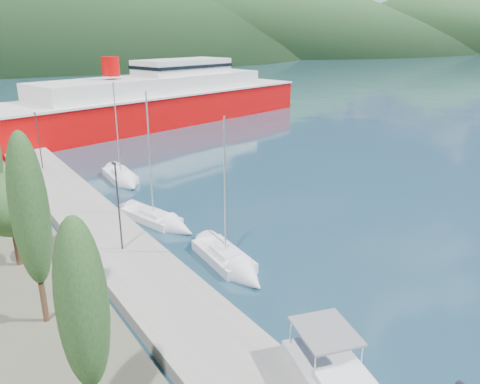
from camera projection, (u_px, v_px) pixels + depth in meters
ground at (9, 94)px, 119.42m from camera, size 1400.00×1400.00×0.00m
quay at (78, 207)px, 40.73m from camera, size 5.00×88.00×0.80m
lamp_posts at (119, 204)px, 30.91m from camera, size 0.15×49.11×6.06m
sailboat_near at (236, 268)px, 30.50m from camera, size 2.81×7.73×10.89m
sailboat_mid at (166, 223)px, 37.66m from camera, size 4.01×8.23×11.45m
sailboat_far at (125, 181)px, 48.31m from camera, size 2.92×7.71×11.12m
ferry at (157, 102)px, 79.54m from camera, size 61.65×26.80×11.98m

